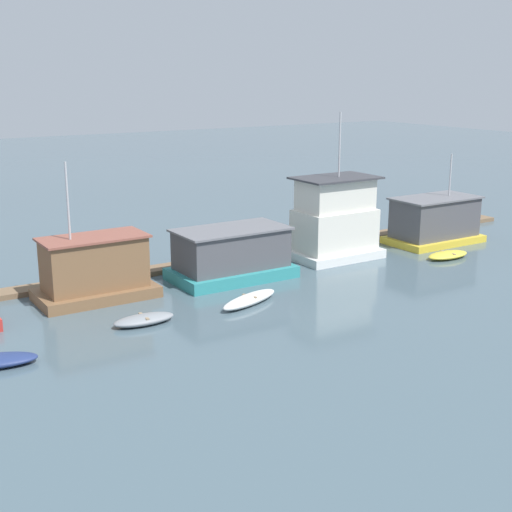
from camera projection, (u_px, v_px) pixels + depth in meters
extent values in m
plane|color=#475B66|center=(247.00, 275.00, 43.05)|extent=(200.00, 200.00, 0.00)
cube|color=brown|center=(219.00, 260.00, 45.82)|extent=(51.00, 1.46, 0.30)
cube|color=brown|center=(96.00, 293.00, 38.53)|extent=(6.30, 3.51, 0.60)
cube|color=brown|center=(95.00, 263.00, 38.11)|extent=(5.31, 2.52, 2.72)
cube|color=brown|center=(93.00, 238.00, 37.76)|extent=(5.61, 2.82, 0.12)
cylinder|color=#B2B2B7|center=(68.00, 201.00, 36.59)|extent=(0.12, 0.12, 4.04)
cube|color=teal|center=(232.00, 273.00, 42.26)|extent=(7.10, 4.06, 0.69)
cube|color=#4C4C51|center=(231.00, 249.00, 41.89)|extent=(6.33, 3.29, 2.23)
cube|color=slate|center=(231.00, 229.00, 41.59)|extent=(6.63, 3.59, 0.12)
cube|color=white|center=(334.00, 253.00, 47.00)|extent=(5.76, 3.85, 0.57)
cube|color=silver|center=(334.00, 230.00, 46.60)|extent=(5.05, 3.13, 2.65)
cube|color=silver|center=(335.00, 194.00, 46.01)|extent=(4.64, 2.72, 2.02)
cube|color=#38383D|center=(336.00, 178.00, 45.74)|extent=(5.35, 3.43, 0.12)
cylinder|color=#B2B2B7|center=(340.00, 145.00, 45.33)|extent=(0.12, 0.12, 4.10)
cube|color=gold|center=(433.00, 239.00, 51.14)|extent=(6.73, 3.89, 0.48)
cube|color=#4C4C51|center=(435.00, 218.00, 50.74)|extent=(5.97, 3.13, 2.70)
cube|color=slate|center=(436.00, 198.00, 50.38)|extent=(6.27, 3.43, 0.12)
cylinder|color=#B2B2B7|center=(450.00, 175.00, 50.66)|extent=(0.12, 0.12, 2.98)
ellipsoid|color=gray|center=(144.00, 320.00, 34.60)|extent=(3.11, 1.36, 0.48)
cube|color=#997F60|center=(144.00, 316.00, 34.56)|extent=(0.19, 1.07, 0.08)
ellipsoid|color=white|center=(250.00, 299.00, 37.57)|extent=(4.25, 2.41, 0.53)
cube|color=#997F60|center=(250.00, 296.00, 37.52)|extent=(0.46, 0.90, 0.08)
ellipsoid|color=yellow|center=(448.00, 255.00, 46.82)|extent=(3.23, 1.47, 0.44)
cube|color=#997F60|center=(448.00, 253.00, 46.78)|extent=(0.16, 1.23, 0.08)
cylinder|color=brown|center=(278.00, 241.00, 46.81)|extent=(0.25, 0.25, 2.16)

